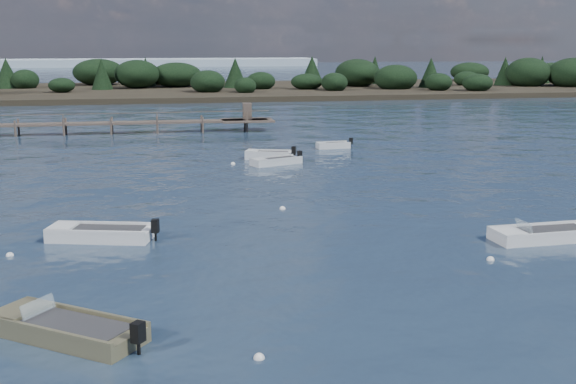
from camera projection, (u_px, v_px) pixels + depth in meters
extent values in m
plane|color=#172435|center=(199.00, 119.00, 81.44)|extent=(400.00, 400.00, 0.00)
cube|color=#B4B9BB|center=(333.00, 147.00, 59.13)|extent=(2.75, 1.26, 0.63)
cube|color=#B4B9BB|center=(321.00, 143.00, 58.81)|extent=(0.71, 1.01, 0.13)
cube|color=#29292C|center=(336.00, 143.00, 59.13)|extent=(1.88, 0.99, 0.11)
cube|color=#B4B9BB|center=(335.00, 143.00, 58.60)|extent=(2.68, 0.30, 0.13)
cube|color=#B4B9BB|center=(331.00, 142.00, 59.52)|extent=(2.68, 0.30, 0.13)
cube|color=black|center=(351.00, 141.00, 59.42)|extent=(0.27, 0.32, 0.49)
cylinder|color=black|center=(351.00, 146.00, 59.51)|extent=(0.10, 0.10, 0.49)
cube|color=silver|center=(101.00, 237.00, 32.09)|extent=(4.80, 2.83, 0.75)
cube|color=silver|center=(63.00, 227.00, 32.14)|extent=(1.45, 1.77, 0.15)
cube|color=#29292C|center=(108.00, 230.00, 31.99)|extent=(3.32, 2.12, 0.13)
cube|color=silver|center=(94.00, 232.00, 31.23)|extent=(4.39, 1.29, 0.15)
cube|color=silver|center=(106.00, 223.00, 32.78)|extent=(4.39, 1.29, 0.15)
cube|color=black|center=(155.00, 226.00, 31.78)|extent=(0.38, 0.43, 0.59)
cylinder|color=black|center=(156.00, 237.00, 31.89)|extent=(0.13, 0.13, 0.59)
cube|color=silver|center=(268.00, 158.00, 53.75)|extent=(3.59, 2.42, 0.78)
cube|color=silver|center=(252.00, 151.00, 53.87)|extent=(1.17, 1.41, 0.16)
cube|color=#29292C|center=(272.00, 153.00, 53.63)|extent=(2.50, 1.80, 0.13)
cube|color=silver|center=(267.00, 153.00, 53.07)|extent=(3.17, 1.30, 0.16)
cube|color=silver|center=(270.00, 150.00, 54.23)|extent=(3.17, 1.30, 0.16)
cube|color=black|center=(294.00, 150.00, 53.30)|extent=(0.42, 0.46, 0.61)
cylinder|color=black|center=(294.00, 158.00, 53.41)|extent=(0.14, 0.14, 0.61)
cube|color=#B4B9BB|center=(276.00, 163.00, 51.46)|extent=(3.90, 2.62, 0.63)
cube|color=#B4B9BB|center=(259.00, 160.00, 50.64)|extent=(1.27, 1.43, 0.13)
cube|color=#29292C|center=(280.00, 159.00, 51.56)|extent=(2.71, 1.93, 0.11)
cube|color=#B4B9BB|center=(281.00, 159.00, 50.89)|extent=(3.44, 1.51, 0.13)
cube|color=#B4B9BB|center=(272.00, 157.00, 51.87)|extent=(3.44, 1.51, 0.13)
cube|color=black|center=(300.00, 154.00, 52.45)|extent=(0.35, 0.38, 0.49)
cylinder|color=black|center=(300.00, 160.00, 52.54)|extent=(0.12, 0.12, 0.49)
cube|color=brown|center=(66.00, 334.00, 21.52)|extent=(5.00, 4.36, 0.74)
cube|color=brown|center=(20.00, 310.00, 22.23)|extent=(1.91, 2.00, 0.15)
cube|color=#29292C|center=(76.00, 325.00, 21.28)|extent=(3.53, 3.14, 0.13)
cube|color=brown|center=(45.00, 330.00, 20.70)|extent=(4.00, 3.01, 0.15)
cube|color=brown|center=(85.00, 311.00, 22.17)|extent=(4.00, 3.01, 0.15)
cube|color=black|center=(138.00, 332.00, 20.26)|extent=(0.45, 0.47, 0.58)
cylinder|color=black|center=(139.00, 349.00, 20.36)|extent=(0.15, 0.15, 0.58)
cube|color=silver|center=(38.00, 307.00, 21.84)|extent=(0.91, 1.14, 0.44)
cube|color=silver|center=(544.00, 238.00, 32.04)|extent=(4.75, 1.99, 0.68)
cube|color=silver|center=(508.00, 231.00, 31.55)|extent=(1.20, 1.63, 0.14)
cube|color=#29292C|center=(552.00, 230.00, 32.06)|extent=(3.24, 1.57, 0.12)
cube|color=silver|center=(555.00, 234.00, 31.18)|extent=(4.66, 0.36, 0.14)
cube|color=silver|center=(534.00, 225.00, 32.74)|extent=(4.66, 0.36, 0.14)
cube|color=silver|center=(524.00, 225.00, 31.68)|extent=(0.22, 1.27, 0.41)
sphere|color=silver|center=(259.00, 359.00, 20.12)|extent=(0.32, 0.32, 0.32)
sphere|color=silver|center=(490.00, 260.00, 29.11)|extent=(0.32, 0.32, 0.32)
sphere|color=silver|center=(10.00, 256.00, 29.67)|extent=(0.32, 0.32, 0.32)
sphere|color=silver|center=(233.00, 164.00, 51.55)|extent=(0.32, 0.32, 0.32)
sphere|color=silver|center=(283.00, 209.00, 37.88)|extent=(0.32, 0.32, 0.32)
sphere|color=silver|center=(284.00, 164.00, 51.73)|extent=(0.32, 0.32, 0.32)
cube|color=#50433A|center=(247.00, 120.00, 70.40)|extent=(5.00, 3.20, 0.18)
cube|color=#50433A|center=(247.00, 111.00, 70.22)|extent=(0.80, 0.80, 1.60)
cylinder|color=#50433A|center=(15.00, 133.00, 65.89)|extent=(0.20, 0.20, 2.20)
cylinder|color=#50433A|center=(19.00, 130.00, 67.53)|extent=(0.20, 0.20, 2.20)
cylinder|color=#50433A|center=(64.00, 132.00, 66.64)|extent=(0.20, 0.20, 2.20)
cylinder|color=#50433A|center=(66.00, 129.00, 68.29)|extent=(0.20, 0.20, 2.20)
cylinder|color=#50433A|center=(111.00, 131.00, 67.40)|extent=(0.20, 0.20, 2.20)
cylinder|color=#50433A|center=(112.00, 128.00, 69.05)|extent=(0.20, 0.20, 2.20)
cylinder|color=#50433A|center=(158.00, 130.00, 68.16)|extent=(0.20, 0.20, 2.20)
cylinder|color=#50433A|center=(157.00, 127.00, 69.81)|extent=(0.20, 0.20, 2.20)
cylinder|color=#50433A|center=(203.00, 129.00, 68.92)|extent=(0.20, 0.20, 2.20)
cylinder|color=#50433A|center=(202.00, 126.00, 70.57)|extent=(0.20, 0.20, 2.20)
cylinder|color=#50433A|center=(247.00, 128.00, 69.68)|extent=(0.20, 0.20, 2.20)
cylinder|color=#50433A|center=(245.00, 126.00, 71.33)|extent=(0.20, 0.20, 2.20)
cube|color=black|center=(330.00, 91.00, 124.38)|extent=(190.00, 40.00, 1.60)
ellipsoid|color=black|center=(330.00, 75.00, 123.80)|extent=(180.50, 36.00, 4.40)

